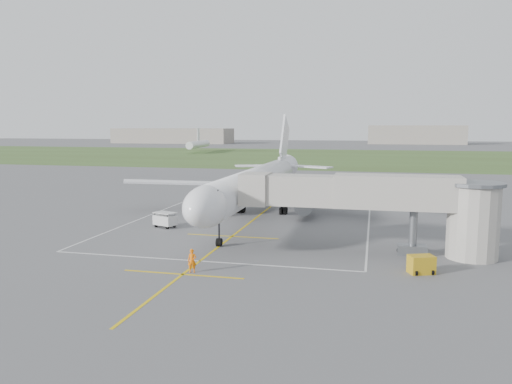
% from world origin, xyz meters
% --- Properties ---
extents(ground, '(700.00, 700.00, 0.00)m').
position_xyz_m(ground, '(0.00, 0.00, 0.00)').
color(ground, '#545456').
rests_on(ground, ground).
extents(grass_strip, '(700.00, 120.00, 0.02)m').
position_xyz_m(grass_strip, '(0.00, 130.00, 0.01)').
color(grass_strip, '#3B5123').
rests_on(grass_strip, ground).
extents(apron_markings, '(28.20, 60.00, 0.01)m').
position_xyz_m(apron_markings, '(0.00, -5.82, 0.01)').
color(apron_markings, gold).
rests_on(apron_markings, ground).
extents(airliner, '(38.93, 46.75, 13.52)m').
position_xyz_m(airliner, '(-0.00, 0.75, 4.39)').
color(airliner, white).
rests_on(airliner, ground).
extents(jet_bridge, '(23.40, 5.00, 7.20)m').
position_xyz_m(jet_bridge, '(15.72, -13.50, 4.74)').
color(jet_bridge, gray).
rests_on(jet_bridge, ground).
extents(gpu_unit, '(2.25, 1.90, 1.44)m').
position_xyz_m(gpu_unit, '(18.28, -19.37, 0.71)').
color(gpu_unit, '#B88F17').
rests_on(gpu_unit, ground).
extents(baggage_cart, '(2.90, 2.33, 1.75)m').
position_xyz_m(baggage_cart, '(-8.82, -7.21, 0.90)').
color(baggage_cart, silver).
rests_on(baggage_cart, ground).
extents(ramp_worker_nose, '(0.77, 0.60, 1.90)m').
position_xyz_m(ramp_worker_nose, '(0.55, -23.32, 0.95)').
color(ramp_worker_nose, orange).
rests_on(ramp_worker_nose, ground).
extents(ramp_worker_wing, '(1.11, 1.01, 1.85)m').
position_xyz_m(ramp_worker_wing, '(-3.96, 1.83, 0.92)').
color(ramp_worker_wing, orange).
rests_on(ramp_worker_wing, ground).
extents(distant_hangars, '(345.00, 49.00, 12.00)m').
position_xyz_m(distant_hangars, '(-16.15, 265.19, 5.17)').
color(distant_hangars, gray).
rests_on(distant_hangars, ground).
extents(distant_aircraft, '(159.67, 53.58, 8.85)m').
position_xyz_m(distant_aircraft, '(10.54, 163.53, 3.59)').
color(distant_aircraft, white).
rests_on(distant_aircraft, ground).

